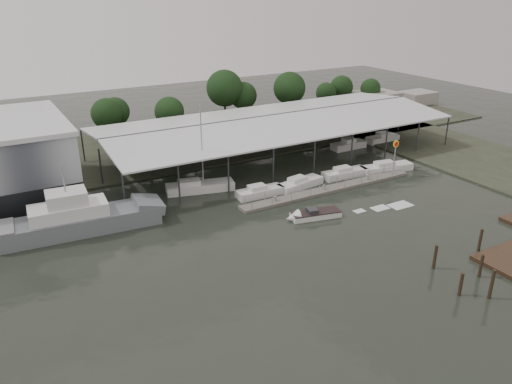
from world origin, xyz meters
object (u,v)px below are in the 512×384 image
grey_trawler (81,218)px  speedboat_underway (311,215)px  white_sailboat (199,187)px  shell_fuel_sign (395,151)px

grey_trawler → speedboat_underway: 27.40m
grey_trawler → white_sailboat: (16.84, 4.42, -0.93)m
shell_fuel_sign → speedboat_underway: (-19.48, -6.01, -3.53)m
shell_fuel_sign → white_sailboat: white_sailboat is taller
white_sailboat → speedboat_underway: bearing=-46.9°
shell_fuel_sign → grey_trawler: (-44.72, 4.57, -2.35)m
speedboat_underway → shell_fuel_sign: bearing=-150.7°
shell_fuel_sign → white_sailboat: bearing=162.1°
shell_fuel_sign → speedboat_underway: size_ratio=0.31×
speedboat_underway → white_sailboat: bearing=-48.5°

